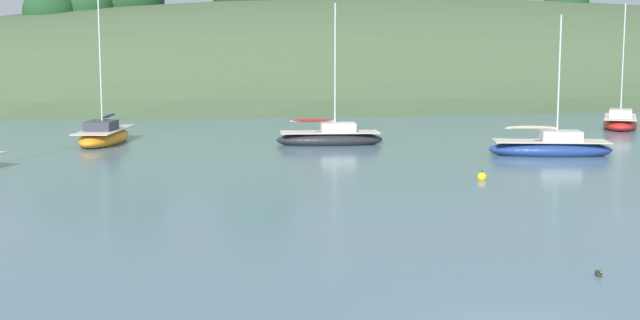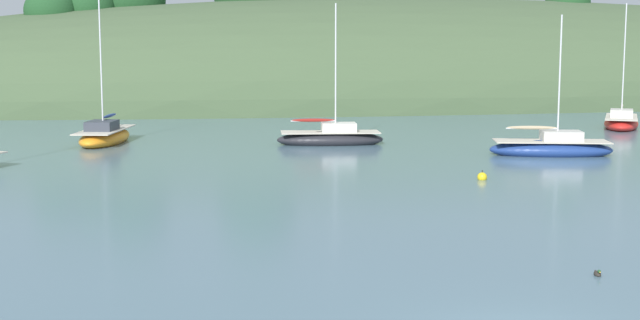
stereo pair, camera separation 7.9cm
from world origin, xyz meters
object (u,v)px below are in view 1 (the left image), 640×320
sailboat_navy_dinghy (104,136)px  sailboat_grey_yawl (330,138)px  sailboat_teal_outer (551,148)px  mooring_buoy_outer (482,177)px  duck_lone_right (598,274)px  sailboat_white_near (620,122)px

sailboat_navy_dinghy → sailboat_grey_yawl: 14.03m
sailboat_teal_outer → sailboat_grey_yawl: sailboat_grey_yawl is taller
sailboat_grey_yawl → mooring_buoy_outer: sailboat_grey_yawl is taller
sailboat_grey_yawl → duck_lone_right: (-0.03, -31.18, -0.35)m
sailboat_white_near → duck_lone_right: 43.37m
duck_lone_right → mooring_buoy_outer: bearing=77.6°
sailboat_white_near → mooring_buoy_outer: sailboat_white_near is taller
duck_lone_right → sailboat_grey_yawl: bearing=89.9°
sailboat_white_near → sailboat_navy_dinghy: bearing=-177.2°
sailboat_teal_outer → mooring_buoy_outer: (-7.23, -7.37, -0.29)m
sailboat_navy_dinghy → duck_lone_right: 37.40m
sailboat_navy_dinghy → duck_lone_right: size_ratio=24.88×
sailboat_white_near → duck_lone_right: bearing=-122.2°
sailboat_white_near → mooring_buoy_outer: bearing=-133.5°
sailboat_navy_dinghy → sailboat_grey_yawl: (13.54, -3.69, -0.03)m
sailboat_teal_outer → duck_lone_right: bearing=-114.6°
sailboat_white_near → sailboat_teal_outer: bearing=-133.0°
sailboat_teal_outer → duck_lone_right: sailboat_teal_outer is taller
sailboat_white_near → mooring_buoy_outer: 28.45m
sailboat_white_near → sailboat_grey_yawl: sailboat_white_near is taller
sailboat_teal_outer → mooring_buoy_outer: size_ratio=14.67×
sailboat_white_near → sailboat_grey_yawl: size_ratio=1.05×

